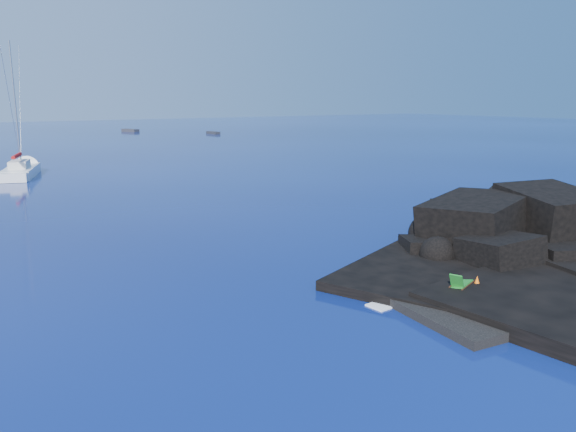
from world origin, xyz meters
name	(u,v)px	position (x,y,z in m)	size (l,w,h in m)	color
ground	(428,331)	(0.00, 0.00, 0.00)	(400.00, 400.00, 0.00)	#040D40
headland	(558,256)	(13.00, 3.00, 0.00)	(24.00, 24.00, 3.60)	black
beach	(496,302)	(4.50, 0.50, 0.00)	(8.50, 6.00, 0.70)	black
surf_foam	(423,272)	(5.00, 5.00, 0.00)	(10.00, 8.00, 0.06)	white
sailboat	(21,176)	(-5.92, 52.14, 0.00)	(2.81, 13.41, 14.05)	white
deck_chair	(462,280)	(3.57, 1.54, 0.85)	(1.45, 0.63, 1.00)	#197121
towel	(476,292)	(3.90, 1.05, 0.37)	(1.83, 0.87, 0.05)	silver
sunbather	(476,289)	(3.90, 1.05, 0.52)	(1.74, 0.44, 0.24)	#B1735D
marker_cone	(477,283)	(4.27, 1.33, 0.65)	(0.39, 0.39, 0.59)	orange
distant_boat_a	(130,132)	(28.84, 123.88, 0.00)	(1.54, 4.96, 0.66)	#2A2A30
distant_boat_b	(213,134)	(42.10, 105.07, 0.00)	(1.31, 4.20, 0.56)	#232328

